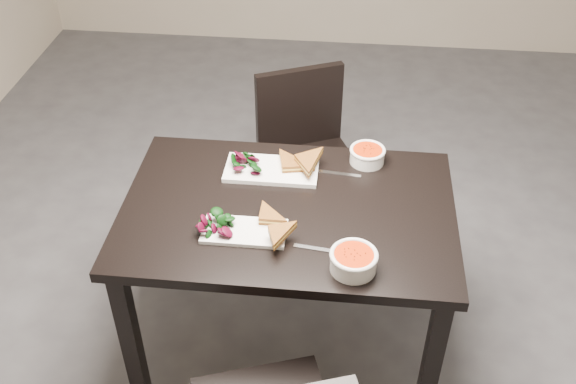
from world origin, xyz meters
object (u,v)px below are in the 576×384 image
object	(u,v)px
chair_far	(307,149)
soup_bowl_far	(367,154)
plate_near	(244,231)
plate_far	(272,170)
table	(288,228)
soup_bowl_near	(354,260)

from	to	relation	value
chair_far	soup_bowl_far	world-z (taller)	chair_far
plate_near	plate_far	size ratio (longest dim) A/B	0.81
table	soup_bowl_far	world-z (taller)	soup_bowl_far
plate_near	soup_bowl_near	size ratio (longest dim) A/B	1.84
table	soup_bowl_near	distance (m)	0.40
soup_bowl_near	soup_bowl_far	xyz separation A→B (m)	(0.04, 0.60, -0.00)
plate_near	soup_bowl_far	world-z (taller)	soup_bowl_far
plate_near	plate_far	xyz separation A→B (m)	(0.05, 0.36, 0.00)
chair_far	soup_bowl_near	xyz separation A→B (m)	(0.23, -1.04, 0.31)
plate_near	table	bearing A→B (deg)	48.75
soup_bowl_near	soup_bowl_far	world-z (taller)	soup_bowl_near
soup_bowl_near	plate_near	bearing A→B (deg)	160.32
soup_bowl_near	plate_far	xyz separation A→B (m)	(-0.33, 0.49, -0.03)
chair_far	table	bearing A→B (deg)	-114.73
soup_bowl_far	table	bearing A→B (deg)	-131.95
table	chair_far	xyz separation A→B (m)	(0.01, 0.75, -0.17)
table	plate_far	xyz separation A→B (m)	(-0.09, 0.21, 0.11)
plate_far	soup_bowl_far	world-z (taller)	soup_bowl_far
chair_far	soup_bowl_near	distance (m)	1.11
chair_far	soup_bowl_near	size ratio (longest dim) A/B	5.43
chair_far	plate_near	xyz separation A→B (m)	(-0.14, -0.91, 0.27)
table	plate_near	distance (m)	0.23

